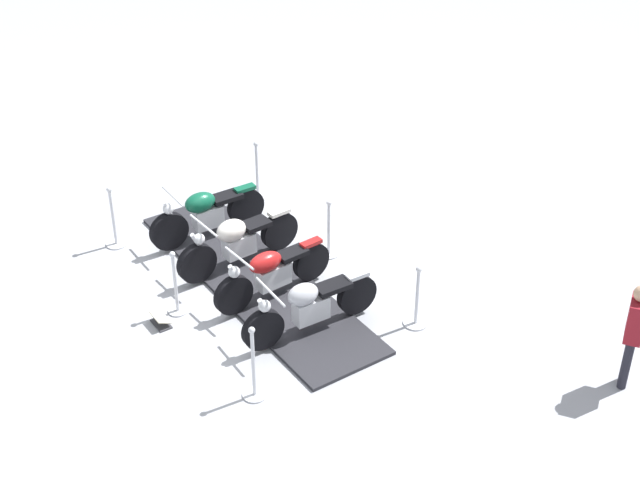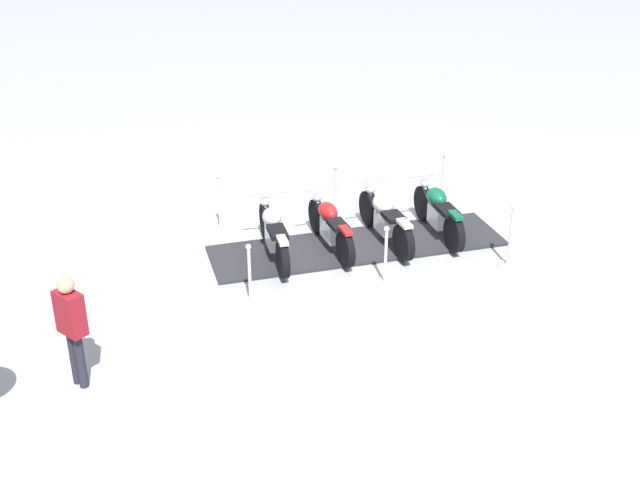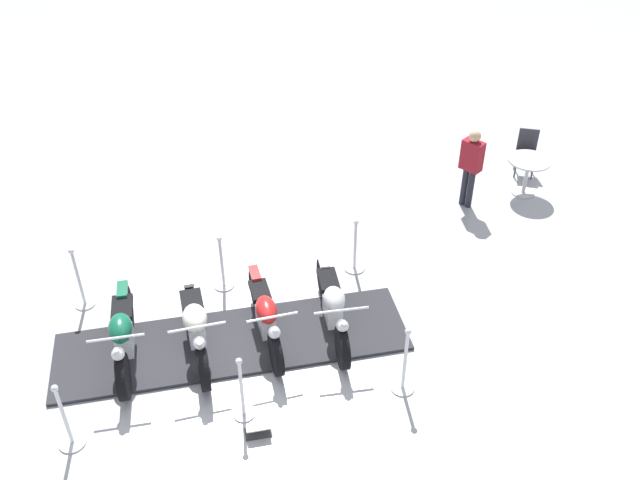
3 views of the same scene
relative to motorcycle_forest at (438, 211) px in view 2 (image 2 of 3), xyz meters
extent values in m
plane|color=#A8AAB2|center=(-1.19, 0.98, -0.52)|extent=(80.00, 80.00, 0.00)
cube|color=#28282D|center=(-1.19, 0.98, -0.49)|extent=(4.93, 4.49, 0.06)
cylinder|color=black|center=(0.45, 0.52, -0.13)|extent=(0.53, 0.58, 0.66)
cylinder|color=black|center=(-0.49, -0.56, -0.13)|extent=(0.53, 0.58, 0.66)
cube|color=silver|center=(-0.02, -0.02, -0.10)|extent=(0.50, 0.53, 0.36)
ellipsoid|color=#0F5138|center=(0.06, 0.07, 0.22)|extent=(0.60, 0.62, 0.33)
cube|color=black|center=(-0.26, -0.29, 0.17)|extent=(0.57, 0.59, 0.08)
cube|color=#0F5138|center=(-0.49, -0.56, 0.23)|extent=(0.35, 0.37, 0.06)
cylinder|color=silver|center=(0.41, 0.47, 0.15)|extent=(0.21, 0.23, 0.56)
cylinder|color=silver|center=(0.37, 0.42, 0.49)|extent=(0.59, 0.52, 0.04)
sphere|color=silver|center=(0.44, 0.50, 0.29)|extent=(0.18, 0.18, 0.18)
cylinder|color=black|center=(-0.33, 1.27, -0.13)|extent=(0.50, 0.60, 0.65)
cylinder|color=black|center=(-1.28, 0.02, -0.13)|extent=(0.50, 0.60, 0.65)
cube|color=silver|center=(-0.80, 0.64, -0.11)|extent=(0.50, 0.56, 0.35)
ellipsoid|color=silver|center=(-0.72, 0.75, 0.22)|extent=(0.58, 0.61, 0.35)
cube|color=black|center=(-1.00, 0.38, 0.16)|extent=(0.52, 0.54, 0.08)
cube|color=silver|center=(-1.28, 0.02, 0.22)|extent=(0.35, 0.38, 0.06)
cylinder|color=silver|center=(-0.38, 1.20, 0.14)|extent=(0.25, 0.30, 0.55)
cylinder|color=silver|center=(-0.43, 1.13, 0.48)|extent=(0.64, 0.50, 0.04)
sphere|color=silver|center=(-0.37, 1.21, 0.28)|extent=(0.18, 0.18, 0.18)
cylinder|color=black|center=(-1.15, 1.89, -0.14)|extent=(0.47, 0.58, 0.63)
cylinder|color=black|center=(-2.02, 0.73, -0.14)|extent=(0.47, 0.58, 0.63)
cube|color=silver|center=(-1.58, 1.31, -0.11)|extent=(0.50, 0.56, 0.35)
ellipsoid|color=#AD1919|center=(-1.50, 1.42, 0.19)|extent=(0.57, 0.62, 0.30)
cube|color=black|center=(-1.80, 1.03, 0.15)|extent=(0.50, 0.54, 0.08)
cube|color=#AD1919|center=(-2.02, 0.73, 0.20)|extent=(0.32, 0.36, 0.06)
cylinder|color=silver|center=(-1.19, 1.83, 0.12)|extent=(0.21, 0.25, 0.54)
cylinder|color=silver|center=(-1.23, 1.78, 0.45)|extent=(0.60, 0.46, 0.04)
sphere|color=silver|center=(-1.17, 1.86, 0.25)|extent=(0.18, 0.18, 0.18)
cylinder|color=black|center=(-1.83, 2.56, -0.14)|extent=(0.52, 0.55, 0.63)
cylinder|color=black|center=(-2.90, 1.39, -0.14)|extent=(0.52, 0.55, 0.63)
cube|color=silver|center=(-2.37, 1.98, -0.11)|extent=(0.52, 0.54, 0.36)
ellipsoid|color=#B7BAC1|center=(-2.28, 2.07, 0.21)|extent=(0.55, 0.56, 0.32)
cube|color=black|center=(-2.62, 1.71, 0.16)|extent=(0.57, 0.58, 0.08)
cube|color=#B7BAC1|center=(-2.90, 1.39, 0.20)|extent=(0.34, 0.36, 0.06)
cylinder|color=silver|center=(-1.88, 2.51, 0.12)|extent=(0.23, 0.25, 0.54)
cylinder|color=silver|center=(-1.92, 2.45, 0.45)|extent=(0.60, 0.55, 0.04)
sphere|color=silver|center=(-1.86, 2.53, 0.25)|extent=(0.18, 0.18, 0.18)
cylinder|color=silver|center=(-2.09, -0.07, -0.50)|extent=(0.33, 0.33, 0.03)
cylinder|color=silver|center=(-2.09, -0.07, -0.03)|extent=(0.05, 0.05, 0.92)
sphere|color=silver|center=(-2.09, -0.07, 0.47)|extent=(0.09, 0.09, 0.09)
cylinder|color=silver|center=(-2.01, 3.48, -0.50)|extent=(0.34, 0.34, 0.03)
cylinder|color=silver|center=(-2.01, 3.48, 0.03)|extent=(0.05, 0.05, 1.04)
sphere|color=silver|center=(-2.01, 3.48, 0.59)|extent=(0.09, 0.09, 0.09)
cylinder|color=silver|center=(-0.38, -1.53, -0.50)|extent=(0.32, 0.32, 0.03)
cylinder|color=silver|center=(-0.38, -1.53, 0.02)|extent=(0.05, 0.05, 1.03)
sphere|color=silver|center=(-0.38, -1.53, 0.57)|extent=(0.09, 0.09, 0.09)
cylinder|color=silver|center=(-3.79, 1.38, -0.50)|extent=(0.36, 0.36, 0.03)
cylinder|color=silver|center=(-3.79, 1.38, -0.03)|extent=(0.05, 0.05, 0.92)
sphere|color=silver|center=(-3.79, 1.38, 0.46)|extent=(0.09, 0.09, 0.09)
cylinder|color=silver|center=(-0.30, 2.03, -0.50)|extent=(0.30, 0.30, 0.03)
cylinder|color=silver|center=(-0.30, 2.03, -0.01)|extent=(0.05, 0.05, 0.97)
sphere|color=silver|center=(-0.30, 2.03, 0.51)|extent=(0.09, 0.09, 0.09)
cylinder|color=silver|center=(1.41, 0.57, -0.50)|extent=(0.36, 0.36, 0.03)
cylinder|color=silver|center=(1.41, 0.57, 0.00)|extent=(0.05, 0.05, 0.99)
sphere|color=silver|center=(1.41, 0.57, 0.53)|extent=(0.09, 0.09, 0.09)
cube|color=#333338|center=(-0.18, 2.39, -0.50)|extent=(0.40, 0.38, 0.02)
cube|color=beige|center=(-0.18, 2.39, -0.39)|extent=(0.38, 0.37, 0.11)
cylinder|color=#23232D|center=(-6.73, 2.02, -0.11)|extent=(0.12, 0.12, 0.81)
cylinder|color=#23232D|center=(-6.74, 1.88, -0.11)|extent=(0.12, 0.12, 0.81)
cube|color=maroon|center=(-6.73, 1.95, 0.58)|extent=(0.26, 0.42, 0.59)
sphere|color=tan|center=(-6.73, 1.95, 0.99)|extent=(0.22, 0.22, 0.22)
camera|label=1|loc=(-5.31, 12.26, 7.93)|focal=52.27mm
camera|label=2|loc=(-12.18, -5.43, 5.79)|focal=44.30mm
camera|label=3|loc=(3.94, 6.59, 6.99)|focal=38.88mm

